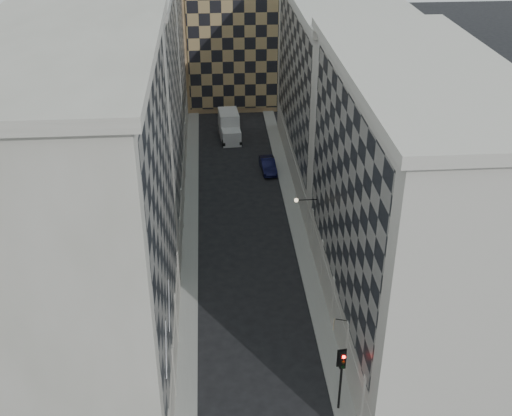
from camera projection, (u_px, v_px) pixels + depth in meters
sidewalk_west at (190, 229)px, 62.70m from camera, size 1.50×100.00×0.15m
sidewalk_east at (297, 225)px, 63.39m from camera, size 1.50×100.00×0.15m
bldg_left_a at (87, 231)px, 40.05m from camera, size 10.80×22.80×23.70m
bldg_left_b at (124, 111)px, 59.37m from camera, size 10.80×22.80×22.70m
bldg_left_c at (143, 50)px, 78.68m from camera, size 10.80×22.80×21.70m
bldg_right_a at (407, 207)px, 45.70m from camera, size 10.80×26.80×20.70m
bldg_right_b at (337, 88)px, 69.33m from camera, size 10.80×28.80×19.70m
tan_block at (242, 33)px, 91.40m from camera, size 16.80×14.80×18.80m
flagpoles_left at (168, 326)px, 37.94m from camera, size 0.10×6.33×2.33m
bracket_lamp at (298, 200)px, 55.11m from camera, size 1.98×0.36×0.36m
traffic_light at (342, 368)px, 40.99m from camera, size 0.62×0.55×4.93m
box_truck at (229, 127)px, 81.75m from camera, size 2.81×6.06×3.24m
dark_car at (268, 165)px, 73.59m from camera, size 1.85×4.60×1.49m
shop_sign at (335, 324)px, 44.53m from camera, size 0.95×0.62×0.71m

